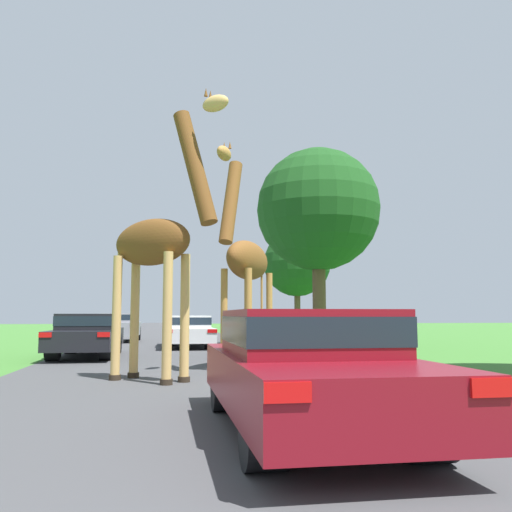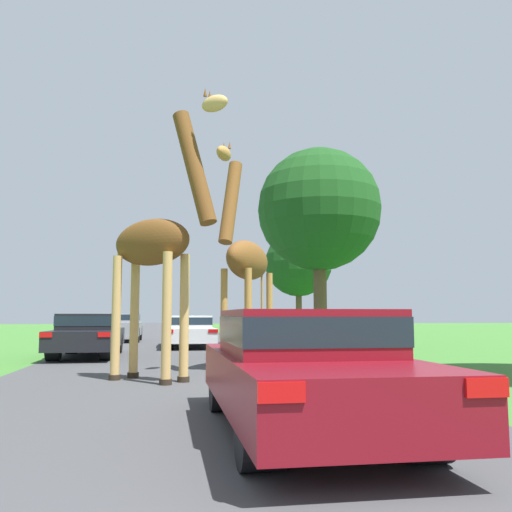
% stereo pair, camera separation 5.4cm
% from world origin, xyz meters
% --- Properties ---
extents(road, '(6.99, 120.00, 0.00)m').
position_xyz_m(road, '(0.00, 30.00, 0.00)').
color(road, '#424244').
rests_on(road, ground).
extents(giraffe_near_road, '(1.77, 2.78, 4.93)m').
position_xyz_m(giraffe_near_road, '(1.53, 12.54, 2.47)').
color(giraffe_near_road, '#B77F3D').
rests_on(giraffe_near_road, ground).
extents(giraffe_companion, '(2.26, 2.11, 5.33)m').
position_xyz_m(giraffe_companion, '(-0.43, 10.50, 2.55)').
color(giraffe_companion, tan).
rests_on(giraffe_companion, ground).
extents(car_lead_maroon, '(1.73, 4.52, 1.27)m').
position_xyz_m(car_lead_maroon, '(1.18, 5.89, 0.69)').
color(car_lead_maroon, maroon).
rests_on(car_lead_maroon, ground).
extents(car_queue_right, '(1.75, 4.01, 1.31)m').
position_xyz_m(car_queue_right, '(-2.31, 26.41, 0.71)').
color(car_queue_right, gray).
rests_on(car_queue_right, ground).
extents(car_queue_left, '(1.86, 4.80, 1.20)m').
position_xyz_m(car_queue_left, '(0.58, 21.44, 0.65)').
color(car_queue_left, silver).
rests_on(car_queue_left, ground).
extents(car_far_ahead, '(1.99, 3.94, 1.36)m').
position_xyz_m(car_far_ahead, '(2.66, 15.99, 0.72)').
color(car_far_ahead, navy).
rests_on(car_far_ahead, ground).
extents(car_verge_right, '(1.73, 4.77, 1.26)m').
position_xyz_m(car_verge_right, '(-2.53, 16.95, 0.69)').
color(car_verge_right, black).
rests_on(car_verge_right, ground).
extents(tree_left_edge, '(4.89, 4.89, 7.86)m').
position_xyz_m(tree_left_edge, '(5.67, 20.75, 5.38)').
color(tree_left_edge, brown).
rests_on(tree_left_edge, ground).
extents(tree_centre_back, '(4.19, 4.19, 6.57)m').
position_xyz_m(tree_centre_back, '(7.84, 33.05, 4.46)').
color(tree_centre_back, brown).
rests_on(tree_centre_back, ground).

